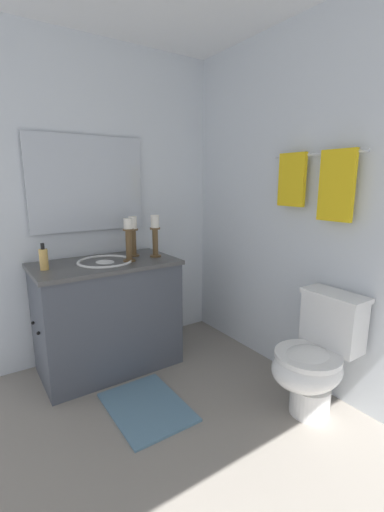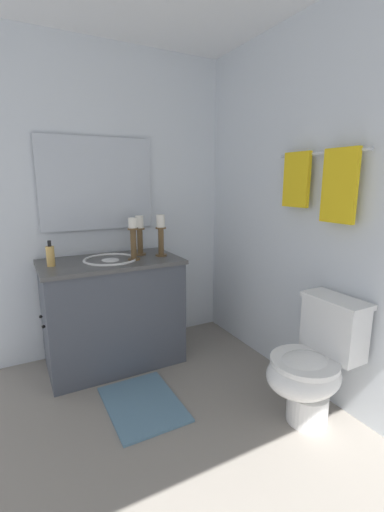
{
  "view_description": "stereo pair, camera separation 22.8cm",
  "coord_description": "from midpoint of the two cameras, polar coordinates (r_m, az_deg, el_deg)",
  "views": [
    {
      "loc": [
        1.24,
        -0.77,
        1.41
      ],
      "look_at": [
        -0.61,
        0.48,
        0.92
      ],
      "focal_mm": 24.06,
      "sensor_mm": 36.0,
      "label": 1
    },
    {
      "loc": [
        1.35,
        -0.57,
        1.41
      ],
      "look_at": [
        -0.61,
        0.48,
        0.92
      ],
      "focal_mm": 24.06,
      "sensor_mm": 36.0,
      "label": 2
    }
  ],
  "objects": [
    {
      "name": "candle_holder_mid",
      "position": [
        2.56,
        -13.04,
        2.78
      ],
      "size": [
        0.09,
        0.09,
        0.32
      ],
      "color": "brown",
      "rests_on": "vanity_cabinet"
    },
    {
      "name": "candle_holder_tall",
      "position": [
        2.68,
        -8.59,
        3.54
      ],
      "size": [
        0.09,
        0.09,
        0.32
      ],
      "color": "brown",
      "rests_on": "vanity_cabinet"
    },
    {
      "name": "candle_holder_short",
      "position": [
        2.73,
        -12.14,
        3.43
      ],
      "size": [
        0.09,
        0.09,
        0.31
      ],
      "color": "brown",
      "rests_on": "vanity_cabinet"
    },
    {
      "name": "mirror",
      "position": [
        2.82,
        -19.19,
        11.23
      ],
      "size": [
        0.02,
        0.88,
        0.71
      ],
      "primitive_type": "cube",
      "color": "silver"
    },
    {
      "name": "towel_near_vanity",
      "position": [
        2.42,
        13.67,
        12.2
      ],
      "size": [
        0.21,
        0.03,
        0.35
      ],
      "primitive_type": "cube",
      "color": "yellow",
      "rests_on": "towel_bar"
    },
    {
      "name": "vanity_cabinet",
      "position": [
        2.73,
        -16.18,
        -9.48
      ],
      "size": [
        0.58,
        1.03,
        0.83
      ],
      "color": "#474C56",
      "rests_on": "ground"
    },
    {
      "name": "soap_bottle",
      "position": [
        2.52,
        -25.86,
        -0.46
      ],
      "size": [
        0.06,
        0.06,
        0.18
      ],
      "color": "#E5B259",
      "rests_on": "vanity_cabinet"
    },
    {
      "name": "toilet",
      "position": [
        2.24,
        16.94,
        -15.99
      ],
      "size": [
        0.39,
        0.54,
        0.75
      ],
      "color": "white",
      "rests_on": "ground"
    },
    {
      "name": "bath_mat",
      "position": [
        2.41,
        -10.48,
        -23.52
      ],
      "size": [
        0.6,
        0.44,
        0.02
      ],
      "primitive_type": "cube",
      "color": "slate",
      "rests_on": "ground"
    },
    {
      "name": "towel_center",
      "position": [
        2.2,
        20.18,
        10.91
      ],
      "size": [
        0.23,
        0.03,
        0.42
      ],
      "primitive_type": "cube",
      "color": "yellow",
      "rests_on": "towel_bar"
    },
    {
      "name": "wall_back",
      "position": [
        2.27,
        21.18,
        6.82
      ],
      "size": [
        2.94,
        0.04,
        2.45
      ],
      "primitive_type": "cube",
      "color": "silver",
      "rests_on": "ground"
    },
    {
      "name": "floor",
      "position": [
        2.04,
        -5.6,
        -31.98
      ],
      "size": [
        2.94,
        2.37,
        0.02
      ],
      "primitive_type": "cube",
      "color": "gray",
      "rests_on": "ground"
    },
    {
      "name": "towel_bar",
      "position": [
        2.33,
        17.35,
        15.86
      ],
      "size": [
        0.67,
        0.02,
        0.02
      ],
      "primitive_type": "cylinder",
      "rotation": [
        0.0,
        1.57,
        0.0
      ],
      "color": "silver"
    },
    {
      "name": "wall_left",
      "position": [
        2.85,
        -20.52,
        7.83
      ],
      "size": [
        0.04,
        2.37,
        2.45
      ],
      "primitive_type": "cube",
      "color": "silver",
      "rests_on": "ground"
    },
    {
      "name": "sink_basin",
      "position": [
        2.62,
        -16.65,
        -1.79
      ],
      "size": [
        0.4,
        0.4,
        0.24
      ],
      "color": "white",
      "rests_on": "vanity_cabinet"
    }
  ]
}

